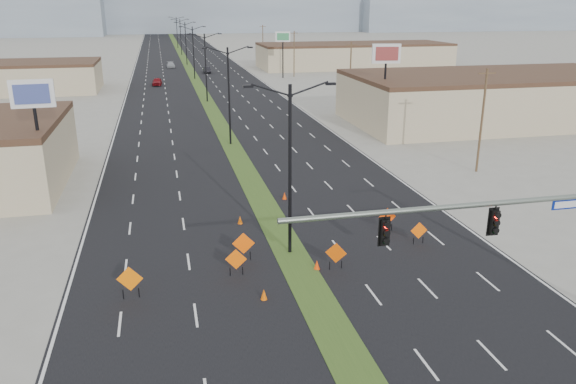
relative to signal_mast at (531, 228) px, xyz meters
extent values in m
plane|color=gray|center=(-8.56, -2.00, -4.79)|extent=(600.00, 600.00, 0.00)
cube|color=black|center=(-8.56, 98.00, -4.79)|extent=(25.00, 400.00, 0.02)
cube|color=#324E1B|center=(-8.56, 98.00, -4.79)|extent=(2.00, 400.00, 0.04)
cube|color=tan|center=(-40.56, 83.00, -2.54)|extent=(30.00, 14.00, 4.50)
cube|color=tan|center=(25.44, 43.00, -2.04)|extent=(36.00, 18.00, 5.50)
cube|color=tan|center=(29.44, 108.00, -2.29)|extent=(44.00, 16.00, 5.00)
cube|color=gray|center=(31.44, 298.00, 9.21)|extent=(220.00, 50.00, 28.00)
cube|color=gray|center=(171.44, 288.00, 4.21)|extent=(160.00, 50.00, 18.00)
cube|color=gray|center=(-38.56, 318.00, 11.21)|extent=(140.00, 50.00, 32.00)
cylinder|color=slate|center=(-3.36, 0.00, 1.31)|extent=(16.00, 0.24, 0.24)
cube|color=navy|center=(1.84, -0.02, 0.99)|extent=(1.90, 0.04, 0.45)
cube|color=black|center=(-6.86, 0.00, 0.43)|extent=(0.50, 0.28, 1.30)
sphere|color=#FF0C05|center=(-6.86, -0.16, 0.78)|extent=(0.22, 0.22, 0.22)
cube|color=black|center=(-1.86, 0.00, 0.43)|extent=(0.50, 0.28, 1.30)
sphere|color=#FF0C05|center=(-1.86, -0.16, 0.78)|extent=(0.22, 0.22, 0.22)
cylinder|color=black|center=(-8.56, 10.00, 0.21)|extent=(0.20, 0.20, 10.00)
cube|color=black|center=(-10.86, 10.00, 5.16)|extent=(0.55, 0.24, 0.14)
cube|color=black|center=(-6.26, 10.00, 5.16)|extent=(0.55, 0.24, 0.14)
cylinder|color=black|center=(-8.56, 38.00, 0.21)|extent=(0.20, 0.20, 10.00)
cube|color=black|center=(-10.86, 38.00, 5.16)|extent=(0.55, 0.24, 0.14)
cube|color=black|center=(-6.26, 38.00, 5.16)|extent=(0.55, 0.24, 0.14)
cylinder|color=black|center=(-8.56, 66.00, 0.21)|extent=(0.20, 0.20, 10.00)
cube|color=black|center=(-10.86, 66.00, 5.16)|extent=(0.55, 0.24, 0.14)
cube|color=black|center=(-6.26, 66.00, 5.16)|extent=(0.55, 0.24, 0.14)
cylinder|color=black|center=(-8.56, 94.00, 0.21)|extent=(0.20, 0.20, 10.00)
cube|color=black|center=(-10.86, 94.00, 5.16)|extent=(0.55, 0.24, 0.14)
cube|color=black|center=(-6.26, 94.00, 5.16)|extent=(0.55, 0.24, 0.14)
cylinder|color=black|center=(-8.56, 122.00, 0.21)|extent=(0.20, 0.20, 10.00)
cube|color=black|center=(-10.86, 122.00, 5.16)|extent=(0.55, 0.24, 0.14)
cube|color=black|center=(-6.26, 122.00, 5.16)|extent=(0.55, 0.24, 0.14)
cylinder|color=black|center=(-8.56, 150.00, 0.21)|extent=(0.20, 0.20, 10.00)
cube|color=black|center=(-10.86, 150.00, 5.16)|extent=(0.55, 0.24, 0.14)
cube|color=black|center=(-6.26, 150.00, 5.16)|extent=(0.55, 0.24, 0.14)
cylinder|color=black|center=(-8.56, 178.00, 0.21)|extent=(0.20, 0.20, 10.00)
cube|color=black|center=(-10.86, 178.00, 5.16)|extent=(0.55, 0.24, 0.14)
cube|color=black|center=(-6.26, 178.00, 5.16)|extent=(0.55, 0.24, 0.14)
cylinder|color=#4C3823|center=(11.44, 23.00, -0.29)|extent=(0.20, 0.20, 9.00)
cube|color=#4C3823|center=(11.44, 23.00, 3.81)|extent=(1.60, 0.10, 0.10)
cylinder|color=#4C3823|center=(11.44, 58.00, -0.29)|extent=(0.20, 0.20, 9.00)
cube|color=#4C3823|center=(11.44, 58.00, 3.81)|extent=(1.60, 0.10, 0.10)
cylinder|color=#4C3823|center=(11.44, 93.00, -0.29)|extent=(0.20, 0.20, 9.00)
cube|color=#4C3823|center=(11.44, 93.00, 3.81)|extent=(1.60, 0.10, 0.10)
cylinder|color=#4C3823|center=(11.44, 128.00, -0.29)|extent=(0.20, 0.20, 9.00)
cube|color=#4C3823|center=(11.44, 128.00, 3.81)|extent=(1.60, 0.10, 0.10)
imported|color=maroon|center=(-15.89, 86.08, -4.12)|extent=(1.92, 4.09, 1.35)
imported|color=black|center=(-5.33, 103.40, -4.15)|extent=(1.42, 3.90, 1.28)
imported|color=#A1A5AA|center=(-12.64, 115.73, -4.15)|extent=(1.90, 4.46, 1.28)
cube|color=orange|center=(-17.61, 6.39, -3.69)|extent=(1.31, 0.23, 1.32)
cylinder|color=black|center=(-17.99, 6.39, -4.52)|extent=(0.05, 0.05, 0.55)
cylinder|color=black|center=(-17.22, 6.39, -4.52)|extent=(0.05, 0.05, 0.55)
cube|color=#FD5705|center=(-11.41, 9.52, -3.72)|extent=(1.28, 0.23, 1.29)
cylinder|color=black|center=(-11.78, 9.52, -4.52)|extent=(0.05, 0.05, 0.54)
cylinder|color=black|center=(-11.03, 9.52, -4.52)|extent=(0.05, 0.05, 0.54)
cube|color=#FF5E05|center=(-12.09, 7.72, -3.81)|extent=(1.16, 0.28, 1.18)
cylinder|color=black|center=(-12.43, 7.72, -4.55)|extent=(0.05, 0.05, 0.49)
cylinder|color=black|center=(-11.74, 7.72, -4.55)|extent=(0.05, 0.05, 0.49)
cube|color=#D64A04|center=(-6.56, 7.26, -3.79)|extent=(1.11, 0.52, 1.20)
cylinder|color=black|center=(-6.90, 7.26, -4.54)|extent=(0.05, 0.05, 0.50)
cylinder|color=black|center=(-6.21, 7.26, -4.54)|extent=(0.05, 0.05, 0.50)
cube|color=#FF5C05|center=(-0.52, 9.47, -3.89)|extent=(1.08, 0.06, 1.08)
cylinder|color=black|center=(-0.83, 9.47, -4.57)|extent=(0.05, 0.05, 0.45)
cylinder|color=black|center=(-0.20, 9.47, -4.57)|extent=(0.05, 0.05, 0.45)
cube|color=#F84105|center=(-1.64, 11.84, -3.79)|extent=(1.20, 0.07, 1.20)
cylinder|color=black|center=(-1.98, 11.84, -4.54)|extent=(0.05, 0.05, 0.50)
cylinder|color=black|center=(-1.29, 11.84, -4.54)|extent=(0.05, 0.05, 0.50)
cone|color=#DD5704|center=(-11.10, 4.78, -4.50)|extent=(0.41, 0.41, 0.58)
cone|color=#F73E05|center=(-7.60, 7.44, -4.51)|extent=(0.36, 0.36, 0.57)
cone|color=#DD3A04|center=(-6.79, 19.47, -4.51)|extent=(0.43, 0.43, 0.56)
cone|color=#E65904|center=(-10.81, 15.22, -4.52)|extent=(0.36, 0.36, 0.55)
cylinder|color=black|center=(-24.29, 22.82, -1.03)|extent=(0.24, 0.24, 7.52)
cube|color=white|center=(-24.29, 22.82, 3.32)|extent=(2.99, 0.57, 1.98)
cube|color=#3C4991|center=(-24.29, 22.62, 3.32)|extent=(2.37, 0.23, 1.39)
cylinder|color=black|center=(9.65, 40.72, -0.70)|extent=(0.24, 0.24, 8.18)
cube|color=white|center=(9.65, 40.72, 4.04)|extent=(3.24, 0.85, 2.15)
cube|color=maroon|center=(9.65, 40.52, 4.04)|extent=(2.56, 0.46, 1.51)
cylinder|color=black|center=(8.84, 91.68, -1.08)|extent=(0.24, 0.24, 7.43)
cube|color=white|center=(8.84, 91.68, 3.22)|extent=(2.95, 0.80, 1.96)
cube|color=#388C55|center=(8.84, 91.48, 3.22)|extent=(2.33, 0.42, 1.37)
camera|label=1|loc=(-15.46, -19.90, 9.34)|focal=35.00mm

